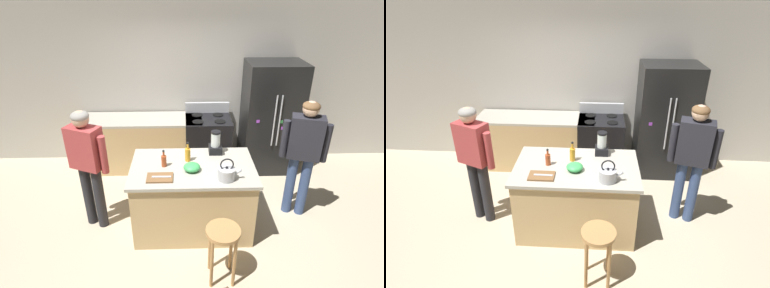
% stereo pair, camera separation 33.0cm
% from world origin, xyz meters
% --- Properties ---
extents(ground_plane, '(14.00, 14.00, 0.00)m').
position_xyz_m(ground_plane, '(0.00, 0.00, 0.00)').
color(ground_plane, beige).
extents(back_wall, '(8.00, 0.10, 2.70)m').
position_xyz_m(back_wall, '(0.00, 1.95, 1.35)').
color(back_wall, '#BCB7AD').
rests_on(back_wall, ground_plane).
extents(kitchen_island, '(1.52, 0.94, 0.92)m').
position_xyz_m(kitchen_island, '(0.00, 0.00, 0.46)').
color(kitchen_island, tan).
rests_on(kitchen_island, ground_plane).
extents(back_counter_run, '(2.00, 0.64, 0.92)m').
position_xyz_m(back_counter_run, '(-0.80, 1.55, 0.46)').
color(back_counter_run, tan).
rests_on(back_counter_run, ground_plane).
extents(refrigerator, '(0.90, 0.73, 1.85)m').
position_xyz_m(refrigerator, '(1.34, 1.50, 0.93)').
color(refrigerator, black).
rests_on(refrigerator, ground_plane).
extents(stove_range, '(0.76, 0.65, 1.10)m').
position_xyz_m(stove_range, '(0.31, 1.52, 0.47)').
color(stove_range, black).
rests_on(stove_range, ground_plane).
extents(person_by_island_left, '(0.58, 0.36, 1.63)m').
position_xyz_m(person_by_island_left, '(-1.29, 0.07, 0.99)').
color(person_by_island_left, '#26262B').
rests_on(person_by_island_left, ground_plane).
extents(person_by_sink_right, '(0.59, 0.33, 1.66)m').
position_xyz_m(person_by_sink_right, '(1.44, 0.23, 1.01)').
color(person_by_sink_right, '#384C7A').
rests_on(person_by_sink_right, ground_plane).
extents(bar_stool, '(0.36, 0.36, 0.68)m').
position_xyz_m(bar_stool, '(0.28, -0.85, 0.53)').
color(bar_stool, '#B7844C').
rests_on(bar_stool, ground_plane).
extents(blender_appliance, '(0.17, 0.17, 0.31)m').
position_xyz_m(blender_appliance, '(0.31, 0.33, 1.05)').
color(blender_appliance, black).
rests_on(blender_appliance, kitchen_island).
extents(bottle_soda, '(0.07, 0.07, 0.26)m').
position_xyz_m(bottle_soda, '(-0.06, 0.14, 1.01)').
color(bottle_soda, orange).
rests_on(bottle_soda, kitchen_island).
extents(bottle_cooking_sauce, '(0.06, 0.06, 0.22)m').
position_xyz_m(bottle_cooking_sauce, '(-0.35, 0.01, 1.00)').
color(bottle_cooking_sauce, '#B24C26').
rests_on(bottle_cooking_sauce, kitchen_island).
extents(mixing_bowl, '(0.20, 0.20, 0.09)m').
position_xyz_m(mixing_bowl, '(-0.01, -0.10, 0.97)').
color(mixing_bowl, '#3FB259').
rests_on(mixing_bowl, kitchen_island).
extents(tea_kettle, '(0.28, 0.20, 0.27)m').
position_xyz_m(tea_kettle, '(0.37, -0.29, 1.00)').
color(tea_kettle, '#B7BABF').
rests_on(tea_kettle, kitchen_island).
extents(cutting_board, '(0.30, 0.20, 0.02)m').
position_xyz_m(cutting_board, '(-0.38, -0.26, 0.93)').
color(cutting_board, brown).
rests_on(cutting_board, kitchen_island).
extents(chef_knife, '(0.22, 0.03, 0.01)m').
position_xyz_m(chef_knife, '(-0.36, -0.26, 0.94)').
color(chef_knife, '#B7BABF').
rests_on(chef_knife, cutting_board).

